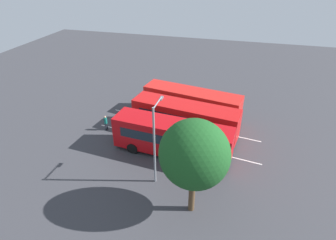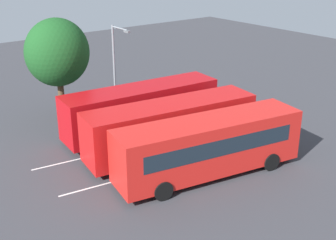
% 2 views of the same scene
% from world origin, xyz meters
% --- Properties ---
extents(ground_plane, '(77.11, 77.11, 0.00)m').
position_xyz_m(ground_plane, '(0.00, 0.00, 0.00)').
color(ground_plane, '#38383D').
extents(bus_far_left, '(10.88, 4.35, 3.23)m').
position_xyz_m(bus_far_left, '(-0.65, -3.55, 1.78)').
color(bus_far_left, red).
rests_on(bus_far_left, ground).
extents(bus_center_left, '(10.86, 4.03, 3.23)m').
position_xyz_m(bus_center_left, '(-0.62, -0.23, 1.78)').
color(bus_center_left, red).
rests_on(bus_center_left, ground).
extents(bus_center_right, '(10.80, 3.47, 3.23)m').
position_xyz_m(bus_center_right, '(-0.25, 3.41, 1.78)').
color(bus_center_right, '#B70C11').
rests_on(bus_center_right, ground).
extents(pedestrian, '(0.44, 0.44, 1.65)m').
position_xyz_m(pedestrian, '(7.27, 1.35, 0.97)').
color(pedestrian, '#232833').
rests_on(pedestrian, ground).
extents(street_lamp, '(0.21, 2.23, 6.68)m').
position_xyz_m(street_lamp, '(0.08, 7.05, 3.88)').
color(street_lamp, gray).
rests_on(street_lamp, ground).
extents(depot_tree, '(4.53, 4.08, 7.24)m').
position_xyz_m(depot_tree, '(-3.22, 9.30, 4.84)').
color(depot_tree, '#4C3823').
rests_on(depot_tree, ground).
extents(lane_stripe_outer_left, '(16.46, 2.39, 0.01)m').
position_xyz_m(lane_stripe_outer_left, '(0.00, -1.77, 0.00)').
color(lane_stripe_outer_left, silver).
rests_on(lane_stripe_outer_left, ground).
extents(lane_stripe_inner_left, '(16.46, 2.39, 0.01)m').
position_xyz_m(lane_stripe_inner_left, '(0.00, 1.77, 0.00)').
color(lane_stripe_inner_left, silver).
rests_on(lane_stripe_inner_left, ground).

